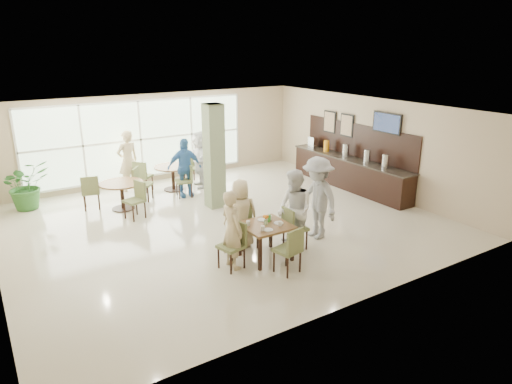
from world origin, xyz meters
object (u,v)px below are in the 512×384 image
buffet_counter (349,170)px  adult_a (184,168)px  potted_plant (26,185)px  adult_b (200,159)px  round_table_left (122,188)px  round_table_right (173,171)px  teen_right (294,210)px  main_table (266,229)px  adult_standing (128,161)px  teen_left (232,230)px  teen_standing (317,198)px  teen_far (241,213)px

buffet_counter → adult_a: bearing=157.2°
potted_plant → adult_b: bearing=-7.9°
round_table_left → round_table_right: (1.83, 0.87, -0.00)m
potted_plant → round_table_right: bearing=-8.0°
adult_a → teen_right: bearing=-77.7°
main_table → round_table_right: size_ratio=0.83×
round_table_left → round_table_right: size_ratio=1.02×
potted_plant → adult_standing: 2.83m
teen_left → main_table: bearing=-95.0°
adult_b → round_table_left: bearing=-59.6°
buffet_counter → teen_right: 4.89m
teen_left → teen_standing: 2.38m
round_table_left → round_table_right: same height
teen_far → teen_left: bearing=70.6°
teen_right → teen_far: bearing=-121.9°
teen_right → teen_standing: (0.80, 0.20, 0.07)m
round_table_right → main_table: bearing=-92.3°
potted_plant → teen_standing: 7.80m
round_table_left → teen_far: size_ratio=0.75×
round_table_right → buffet_counter: 5.41m
buffet_counter → teen_far: buffet_counter is taller
main_table → teen_left: teen_left is taller
round_table_left → teen_left: (0.83, -4.52, 0.22)m
teen_far → teen_right: 1.17m
round_table_left → adult_b: adult_b is taller
buffet_counter → teen_far: (-5.02, -1.91, 0.21)m
buffet_counter → adult_a: buffet_counter is taller
teen_standing → main_table: bearing=-79.1°
teen_right → adult_b: 5.22m
round_table_right → buffet_counter: size_ratio=0.24×
teen_far → adult_b: 4.66m
round_table_right → adult_a: size_ratio=0.65×
main_table → teen_far: size_ratio=0.62×
round_table_right → teen_standing: (1.37, -5.13, 0.37)m
potted_plant → adult_a: 4.24m
adult_a → adult_standing: bearing=136.9°
main_table → buffet_counter: (4.91, 2.72, -0.10)m
potted_plant → teen_far: teen_far is taller
teen_standing → round_table_left: bearing=-142.7°
teen_left → adult_standing: (-0.16, 6.02, 0.12)m
buffet_counter → teen_standing: bearing=-143.8°
round_table_right → teen_standing: size_ratio=0.59×
potted_plant → round_table_left: bearing=-33.7°
teen_right → adult_standing: size_ratio=0.95×
adult_b → teen_far: bearing=-0.2°
main_table → adult_a: (0.28, 4.66, 0.20)m
teen_standing → adult_b: teen_standing is taller
buffet_counter → adult_a: size_ratio=2.73×
main_table → teen_left: (-0.77, 0.03, 0.15)m
buffet_counter → adult_standing: 6.73m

